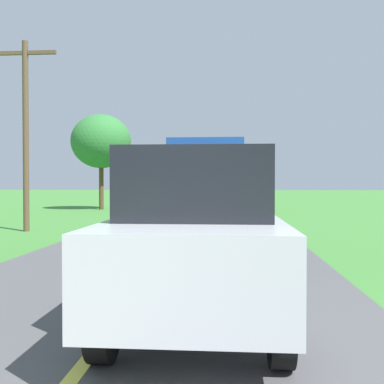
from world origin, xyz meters
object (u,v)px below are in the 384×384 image
object	(u,v)px
following_car	(199,235)
banana_truck_near	(205,190)
banana_truck_far	(212,186)
utility_pole_roadside	(26,128)
roadside_tree_near_left	(101,142)

from	to	relation	value
following_car	banana_truck_near	bearing A→B (deg)	92.12
banana_truck_far	utility_pole_roadside	world-z (taller)	utility_pole_roadside
banana_truck_far	roadside_tree_near_left	world-z (taller)	roadside_tree_near_left
utility_pole_roadside	roadside_tree_near_left	bearing A→B (deg)	94.15
banana_truck_near	utility_pole_roadside	distance (m)	7.21
banana_truck_near	utility_pole_roadside	size ratio (longest dim) A/B	0.90
banana_truck_near	roadside_tree_near_left	world-z (taller)	roadside_tree_near_left
utility_pole_roadside	following_car	distance (m)	11.99
roadside_tree_near_left	following_car	size ratio (longest dim) A/B	1.43
utility_pole_roadside	roadside_tree_near_left	world-z (taller)	utility_pole_roadside
banana_truck_far	utility_pole_roadside	distance (m)	13.31
banana_truck_near	following_car	bearing A→B (deg)	-87.88
utility_pole_roadside	roadside_tree_near_left	size ratio (longest dim) A/B	1.10
utility_pole_roadside	banana_truck_near	bearing A→B (deg)	-25.61
banana_truck_far	roadside_tree_near_left	distance (m)	7.39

